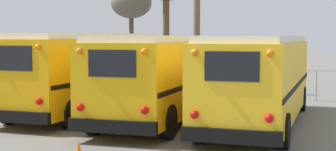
{
  "coord_description": "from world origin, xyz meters",
  "views": [
    {
      "loc": [
        5.82,
        -18.23,
        2.94
      ],
      "look_at": [
        0.0,
        -0.66,
        1.54
      ],
      "focal_mm": 55.0,
      "sensor_mm": 36.0,
      "label": 1
    }
  ],
  "objects_px": {
    "school_bus_0": "(88,70)",
    "bare_tree_0": "(131,4)",
    "school_bus_2": "(260,76)",
    "utility_pole": "(197,21)",
    "school_bus_1": "(167,73)"
  },
  "relations": [
    {
      "from": "school_bus_0",
      "to": "bare_tree_0",
      "type": "height_order",
      "value": "bare_tree_0"
    },
    {
      "from": "school_bus_0",
      "to": "school_bus_2",
      "type": "bearing_deg",
      "value": -5.6
    },
    {
      "from": "school_bus_0",
      "to": "utility_pole",
      "type": "height_order",
      "value": "utility_pole"
    },
    {
      "from": "school_bus_0",
      "to": "bare_tree_0",
      "type": "relative_size",
      "value": 1.5
    },
    {
      "from": "utility_pole",
      "to": "bare_tree_0",
      "type": "height_order",
      "value": "utility_pole"
    },
    {
      "from": "school_bus_1",
      "to": "bare_tree_0",
      "type": "height_order",
      "value": "bare_tree_0"
    },
    {
      "from": "school_bus_1",
      "to": "utility_pole",
      "type": "distance_m",
      "value": 9.07
    },
    {
      "from": "utility_pole",
      "to": "bare_tree_0",
      "type": "bearing_deg",
      "value": 132.32
    },
    {
      "from": "school_bus_0",
      "to": "school_bus_2",
      "type": "xyz_separation_m",
      "value": [
        6.72,
        -0.66,
        -0.05
      ]
    },
    {
      "from": "utility_pole",
      "to": "bare_tree_0",
      "type": "relative_size",
      "value": 1.15
    },
    {
      "from": "school_bus_1",
      "to": "school_bus_2",
      "type": "bearing_deg",
      "value": -4.47
    },
    {
      "from": "school_bus_0",
      "to": "utility_pole",
      "type": "bearing_deg",
      "value": 75.9
    },
    {
      "from": "school_bus_0",
      "to": "school_bus_1",
      "type": "relative_size",
      "value": 0.94
    },
    {
      "from": "bare_tree_0",
      "to": "school_bus_1",
      "type": "bearing_deg",
      "value": -63.52
    },
    {
      "from": "bare_tree_0",
      "to": "utility_pole",
      "type": "bearing_deg",
      "value": -47.68
    }
  ]
}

